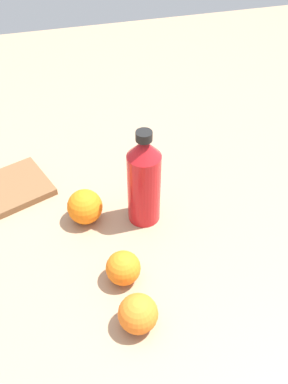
# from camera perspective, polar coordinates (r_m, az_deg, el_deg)

# --- Properties ---
(ground_plane) EXTENTS (2.40, 2.40, 0.00)m
(ground_plane) POSITION_cam_1_polar(r_m,az_deg,el_deg) (1.00, -1.04, -4.04)
(ground_plane) COLOR #9E7F60
(water_bottle) EXTENTS (0.08, 0.08, 0.25)m
(water_bottle) POSITION_cam_1_polar(r_m,az_deg,el_deg) (0.93, -0.00, 1.58)
(water_bottle) COLOR red
(water_bottle) RESTS_ON ground_plane
(orange_0) EXTENTS (0.08, 0.08, 0.08)m
(orange_0) POSITION_cam_1_polar(r_m,az_deg,el_deg) (0.98, -8.06, -2.00)
(orange_0) COLOR orange
(orange_0) RESTS_ON ground_plane
(orange_1) EXTENTS (0.07, 0.07, 0.07)m
(orange_1) POSITION_cam_1_polar(r_m,az_deg,el_deg) (0.87, -2.85, -10.31)
(orange_1) COLOR orange
(orange_1) RESTS_ON ground_plane
(orange_2) EXTENTS (0.08, 0.08, 0.08)m
(orange_2) POSITION_cam_1_polar(r_m,az_deg,el_deg) (0.80, -0.82, -16.25)
(orange_2) COLOR orange
(orange_2) RESTS_ON ground_plane
(cutting_board) EXTENTS (0.28, 0.23, 0.02)m
(cutting_board) POSITION_cam_1_polar(r_m,az_deg,el_deg) (1.11, -18.89, -0.06)
(cutting_board) COLOR brown
(cutting_board) RESTS_ON ground_plane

